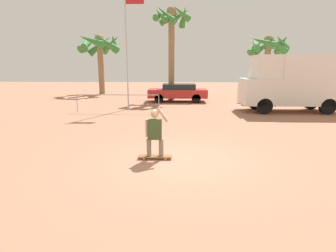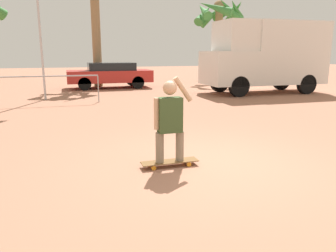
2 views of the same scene
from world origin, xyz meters
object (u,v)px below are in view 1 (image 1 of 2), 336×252
Objects in this scene: camper_van at (294,81)px; palm_tree_center_background at (172,27)px; person_skateboarder at (155,130)px; palm_tree_far_left at (100,46)px; flagpole at (128,44)px; skateboard at (155,156)px; parked_car_red at (178,92)px; palm_tree_near_van at (269,48)px.

palm_tree_center_background is at bearing 142.87° from camper_van.
person_skateboarder is 20.66m from palm_tree_far_left.
camper_van is 10.21m from flagpole.
palm_tree_far_left is at bearing 110.10° from skateboard.
palm_tree_far_left is at bearing 115.08° from flagpole.
person_skateboarder is 10.10m from flagpole.
flagpole is (-9.96, 0.58, 2.21)m from camper_van.
person_skateboarder reaches higher than parked_car_red.
flagpole reaches higher than camper_van.
palm_tree_center_background reaches higher than person_skateboarder.
skateboard is 0.19× the size of palm_tree_near_van.
skateboard is at bearing -118.47° from palm_tree_near_van.
person_skateboarder reaches higher than skateboard.
camper_van is (7.55, 8.71, 1.73)m from skateboard.
person_skateboarder is at bearing -130.93° from camper_van.
skateboard is 0.17× the size of palm_tree_far_left.
camper_van is at bearing -35.48° from palm_tree_far_left.
person_skateboarder is 11.57m from camper_van.
person_skateboarder is 16.79m from palm_tree_near_van.
camper_van reaches higher than parked_car_red.
flagpole is at bearing 104.50° from skateboard.
skateboard is 13.18m from parked_car_red.
palm_tree_far_left is at bearing 142.30° from parked_car_red.
palm_tree_center_background reaches higher than flagpole.
palm_tree_near_van is 11.49m from flagpole.
camper_van is at bearing -37.13° from palm_tree_center_background.
flagpole is at bearing -128.73° from parked_car_red.
palm_tree_far_left is (-6.98, 19.07, 3.80)m from person_skateboarder.
parked_car_red is 0.87× the size of palm_tree_near_van.
camper_van is 10.06m from palm_tree_center_background.
palm_tree_near_van is 15.53m from palm_tree_far_left.
skateboard is at bearing -130.93° from camper_van.
palm_tree_far_left is at bearing 146.30° from palm_tree_center_background.
flagpole reaches higher than parked_car_red.
person_skateboarder is 0.28× the size of palm_tree_near_van.
parked_car_red is at bearing -65.60° from palm_tree_center_background.
palm_tree_far_left is (-7.14, 4.76, -1.03)m from palm_tree_center_background.
camper_van is 1.11× the size of palm_tree_near_van.
palm_tree_center_background is at bearing 89.36° from skateboard.
parked_car_red is (-6.86, 4.43, -1.05)m from camper_van.
palm_tree_near_van is at bearing 26.85° from flagpole.
palm_tree_far_left is 0.85× the size of flagpole.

